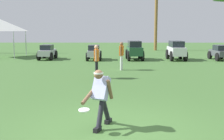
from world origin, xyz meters
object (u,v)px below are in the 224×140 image
object	(u,v)px
parked_car_slot_a	(47,52)
parked_car_slot_d	(176,50)
palm_tree_left_of_centre	(156,14)
frisbee_in_flight	(84,110)
teammate_near_sideline	(121,53)
parked_car_slot_c	(134,50)
event_tent	(1,25)
frisbee_thrower	(101,95)
parked_car_slot_b	(94,52)
teammate_midfield	(97,58)
parked_car_slot_e	(220,52)

from	to	relation	value
parked_car_slot_a	parked_car_slot_d	xyz separation A→B (m)	(9.60, -0.37, 0.18)
parked_car_slot_a	parked_car_slot_d	distance (m)	9.61
parked_car_slot_d	palm_tree_left_of_centre	world-z (taller)	palm_tree_left_of_centre
frisbee_in_flight	palm_tree_left_of_centre	distance (m)	24.69
teammate_near_sideline	parked_car_slot_a	world-z (taller)	teammate_near_sideline
parked_car_slot_c	parked_car_slot_a	bearing A→B (deg)	177.85
event_tent	frisbee_thrower	bearing A→B (deg)	-61.94
frisbee_thrower	teammate_near_sideline	bearing A→B (deg)	85.54
parked_car_slot_b	teammate_near_sideline	bearing A→B (deg)	-69.82
parked_car_slot_a	frisbee_thrower	bearing A→B (deg)	-72.31
frisbee_thrower	palm_tree_left_of_centre	size ratio (longest dim) A/B	0.22
teammate_midfield	event_tent	world-z (taller)	event_tent
parked_car_slot_d	teammate_near_sideline	bearing A→B (deg)	-129.30
parked_car_slot_a	parked_car_slot_e	world-z (taller)	same
parked_car_slot_c	parked_car_slot_e	bearing A→B (deg)	-1.21
parked_car_slot_a	parked_car_slot_e	xyz separation A→B (m)	(12.81, -0.38, 0.00)
parked_car_slot_a	parked_car_slot_b	xyz separation A→B (m)	(3.54, -0.34, 0.00)
teammate_midfield	parked_car_slot_e	bearing A→B (deg)	42.05
frisbee_in_flight	parked_car_slot_e	size ratio (longest dim) A/B	0.13
frisbee_thrower	teammate_near_sideline	distance (m)	9.29
teammate_near_sideline	parked_car_slot_b	bearing A→B (deg)	110.18
teammate_near_sideline	palm_tree_left_of_centre	distance (m)	15.15
frisbee_thrower	parked_car_slot_a	size ratio (longest dim) A/B	0.63
parked_car_slot_e	parked_car_slot_a	bearing A→B (deg)	178.31
teammate_near_sideline	teammate_midfield	size ratio (longest dim) A/B	1.00
parked_car_slot_a	palm_tree_left_of_centre	size ratio (longest dim) A/B	0.34
parked_car_slot_c	frisbee_in_flight	bearing A→B (deg)	-98.38
teammate_midfield	parked_car_slot_c	xyz separation A→B (m)	(2.33, 7.90, -0.20)
parked_car_slot_b	parked_car_slot_c	size ratio (longest dim) A/B	0.93
parked_car_slot_a	parked_car_slot_e	distance (m)	12.82
teammate_near_sideline	parked_car_slot_c	world-z (taller)	teammate_near_sideline
parked_car_slot_b	teammate_midfield	bearing A→B (deg)	-85.14
parked_car_slot_b	parked_car_slot_d	distance (m)	6.07
teammate_midfield	parked_car_slot_d	world-z (taller)	teammate_midfield
parked_car_slot_d	event_tent	xyz separation A→B (m)	(-13.64, 2.02, 1.81)
teammate_near_sideline	parked_car_slot_c	distance (m)	5.35
event_tent	parked_car_slot_b	bearing A→B (deg)	-14.69
frisbee_thrower	parked_car_slot_b	size ratio (longest dim) A/B	0.63
teammate_near_sideline	palm_tree_left_of_centre	size ratio (longest dim) A/B	0.24
parked_car_slot_d	parked_car_slot_c	bearing A→B (deg)	177.67
frisbee_thrower	frisbee_in_flight	xyz separation A→B (m)	(-0.36, -0.35, -0.24)
parked_car_slot_e	palm_tree_left_of_centre	size ratio (longest dim) A/B	0.35
teammate_near_sideline	parked_car_slot_a	bearing A→B (deg)	134.73
teammate_near_sideline	teammate_midfield	bearing A→B (deg)	-114.62
parked_car_slot_d	palm_tree_left_of_centre	size ratio (longest dim) A/B	0.37
frisbee_thrower	parked_car_slot_e	distance (m)	16.50
palm_tree_left_of_centre	parked_car_slot_b	bearing A→B (deg)	-122.69
frisbee_in_flight	parked_car_slot_b	distance (m)	14.77
palm_tree_left_of_centre	parked_car_slot_e	bearing A→B (deg)	-69.87
parked_car_slot_b	parked_car_slot_a	bearing A→B (deg)	174.54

